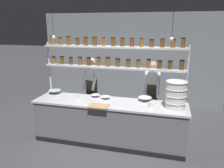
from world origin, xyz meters
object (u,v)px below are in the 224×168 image
chef_left (92,87)px  serving_cup_by_board (151,105)px  serving_cup_front (78,96)px  spice_shelf_unit (113,58)px  chef_center (152,91)px  cutting_board (99,106)px  prep_bowl_near_left (145,99)px  prep_bowl_center_front (106,98)px  prep_bowl_center_back (95,96)px  container_stack (176,95)px  prep_bowl_near_right (55,92)px

chef_left → serving_cup_by_board: size_ratio=16.23×
serving_cup_by_board → serving_cup_front: bearing=175.6°
spice_shelf_unit → serving_cup_by_board: 1.28m
chef_center → serving_cup_front: chef_center is taller
cutting_board → spice_shelf_unit: bearing=78.2°
serving_cup_by_board → cutting_board: bearing=-167.3°
cutting_board → serving_cup_by_board: bearing=12.7°
cutting_board → serving_cup_by_board: (1.00, 0.23, 0.04)m
chef_left → prep_bowl_near_left: 1.43m
cutting_board → serving_cup_front: 0.69m
chef_left → cutting_board: 1.14m
spice_shelf_unit → chef_center: size_ratio=1.84×
cutting_board → prep_bowl_center_front: (0.00, 0.50, 0.02)m
cutting_board → prep_bowl_center_back: bearing=114.5°
prep_bowl_center_back → prep_bowl_near_left: bearing=0.6°
chef_left → container_stack: chef_left is taller
cutting_board → prep_bowl_near_right: size_ratio=1.36×
prep_bowl_center_back → prep_bowl_near_right: prep_bowl_near_right is taller
prep_bowl_center_front → serving_cup_by_board: (1.00, -0.27, 0.03)m
prep_bowl_near_left → serving_cup_front: (-1.45, -0.23, 0.01)m
cutting_board → prep_bowl_near_left: 1.03m
prep_bowl_center_front → chef_left: bearing=134.8°
prep_bowl_near_right → prep_bowl_near_left: bearing=0.4°
prep_bowl_center_front → container_stack: bearing=-7.8°
spice_shelf_unit → prep_bowl_near_left: bearing=-5.3°
chef_left → serving_cup_front: (-0.09, -0.66, -0.04)m
prep_bowl_center_back → prep_bowl_near_right: bearing=-179.8°
chef_left → prep_bowl_near_right: chef_left is taller
prep_bowl_near_left → prep_bowl_center_front: 0.85m
spice_shelf_unit → chef_center: bearing=29.4°
chef_center → prep_bowl_near_right: chef_center is taller
prep_bowl_center_back → serving_cup_front: size_ratio=1.98×
prep_bowl_near_left → serving_cup_by_board: 0.38m
chef_center → serving_cup_by_board: chef_center is taller
serving_cup_front → serving_cup_by_board: 1.60m
container_stack → serving_cup_by_board: (-0.46, -0.07, -0.22)m
chef_center → cutting_board: bearing=-130.2°
chef_left → cutting_board: (0.51, -1.01, -0.08)m
chef_left → serving_cup_by_board: 1.71m
prep_bowl_center_back → serving_cup_front: (-0.34, -0.22, 0.02)m
prep_bowl_center_front → serving_cup_by_board: bearing=-15.2°
chef_center → prep_bowl_center_front: chef_center is taller
serving_cup_by_board → chef_left: bearing=152.5°
prep_bowl_center_back → serving_cup_by_board: bearing=-15.1°
container_stack → serving_cup_front: 2.08m
container_stack → chef_center: bearing=122.3°
chef_left → spice_shelf_unit: bearing=-12.5°
cutting_board → chef_left: bearing=116.7°
prep_bowl_center_back → prep_bowl_near_right: size_ratio=0.67×
spice_shelf_unit → serving_cup_front: spice_shelf_unit is taller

